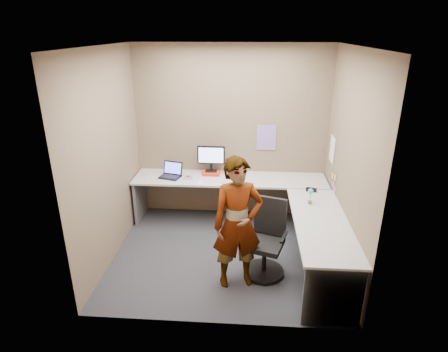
# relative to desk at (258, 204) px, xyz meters

# --- Properties ---
(ground) EXTENTS (3.00, 3.00, 0.00)m
(ground) POSITION_rel_desk_xyz_m (-0.44, -0.39, -0.59)
(ground) COLOR #242529
(ground) RESTS_ON ground
(wall_back) EXTENTS (3.00, 0.00, 3.00)m
(wall_back) POSITION_rel_desk_xyz_m (-0.44, 0.91, 0.76)
(wall_back) COLOR brown
(wall_back) RESTS_ON ground
(wall_right) EXTENTS (0.00, 2.70, 2.70)m
(wall_right) POSITION_rel_desk_xyz_m (1.06, -0.39, 0.76)
(wall_right) COLOR brown
(wall_right) RESTS_ON ground
(wall_left) EXTENTS (0.00, 2.70, 2.70)m
(wall_left) POSITION_rel_desk_xyz_m (-1.94, -0.39, 0.76)
(wall_left) COLOR brown
(wall_left) RESTS_ON ground
(ceiling) EXTENTS (3.00, 3.00, 0.00)m
(ceiling) POSITION_rel_desk_xyz_m (-0.44, -0.39, 2.11)
(ceiling) COLOR white
(ceiling) RESTS_ON wall_back
(desk) EXTENTS (2.98, 2.58, 0.73)m
(desk) POSITION_rel_desk_xyz_m (0.00, 0.00, 0.00)
(desk) COLOR #A5A5A5
(desk) RESTS_ON ground
(paper_ream) EXTENTS (0.27, 0.20, 0.05)m
(paper_ream) POSITION_rel_desk_xyz_m (-0.74, 0.73, 0.17)
(paper_ream) COLOR #B82C12
(paper_ream) RESTS_ON desk
(monitor) EXTENTS (0.43, 0.13, 0.41)m
(monitor) POSITION_rel_desk_xyz_m (-0.74, 0.74, 0.44)
(monitor) COLOR black
(monitor) RESTS_ON paper_ream
(laptop) EXTENTS (0.37, 0.33, 0.22)m
(laptop) POSITION_rel_desk_xyz_m (-1.35, 0.59, 0.20)
(laptop) COLOR black
(laptop) RESTS_ON desk
(trackball_mouse) EXTENTS (0.12, 0.08, 0.07)m
(trackball_mouse) POSITION_rel_desk_xyz_m (-1.07, 0.50, 0.17)
(trackball_mouse) COLOR #B7B7BC
(trackball_mouse) RESTS_ON desk
(origami) EXTENTS (0.10, 0.10, 0.06)m
(origami) POSITION_rel_desk_xyz_m (-0.87, 0.36, 0.17)
(origami) COLOR white
(origami) RESTS_ON desk
(stapler) EXTENTS (0.16, 0.08, 0.05)m
(stapler) POSITION_rel_desk_xyz_m (0.75, 0.16, 0.17)
(stapler) COLOR black
(stapler) RESTS_ON desk
(flower) EXTENTS (0.07, 0.07, 0.22)m
(flower) POSITION_rel_desk_xyz_m (0.67, -0.24, 0.28)
(flower) COLOR brown
(flower) RESTS_ON desk
(calendar_purple) EXTENTS (0.30, 0.01, 0.40)m
(calendar_purple) POSITION_rel_desk_xyz_m (0.11, 0.90, 0.71)
(calendar_purple) COLOR #846BB7
(calendar_purple) RESTS_ON wall_back
(calendar_white) EXTENTS (0.01, 0.28, 0.38)m
(calendar_white) POSITION_rel_desk_xyz_m (1.05, 0.51, 0.66)
(calendar_white) COLOR white
(calendar_white) RESTS_ON wall_right
(sticky_note_a) EXTENTS (0.01, 0.07, 0.07)m
(sticky_note_a) POSITION_rel_desk_xyz_m (1.05, 0.16, 0.36)
(sticky_note_a) COLOR #F2E059
(sticky_note_a) RESTS_ON wall_right
(sticky_note_b) EXTENTS (0.01, 0.07, 0.07)m
(sticky_note_b) POSITION_rel_desk_xyz_m (1.05, 0.21, 0.23)
(sticky_note_b) COLOR pink
(sticky_note_b) RESTS_ON wall_right
(sticky_note_c) EXTENTS (0.01, 0.07, 0.07)m
(sticky_note_c) POSITION_rel_desk_xyz_m (1.05, 0.09, 0.21)
(sticky_note_c) COLOR pink
(sticky_note_c) RESTS_ON wall_right
(sticky_note_d) EXTENTS (0.01, 0.07, 0.07)m
(sticky_note_d) POSITION_rel_desk_xyz_m (1.05, 0.31, 0.33)
(sticky_note_d) COLOR #F2E059
(sticky_note_d) RESTS_ON wall_right
(office_chair) EXTENTS (0.55, 0.53, 0.96)m
(office_chair) POSITION_rel_desk_xyz_m (0.09, -0.74, -0.20)
(office_chair) COLOR black
(office_chair) RESTS_ON ground
(person) EXTENTS (0.66, 0.53, 1.60)m
(person) POSITION_rel_desk_xyz_m (-0.26, -0.97, 0.21)
(person) COLOR #999399
(person) RESTS_ON ground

